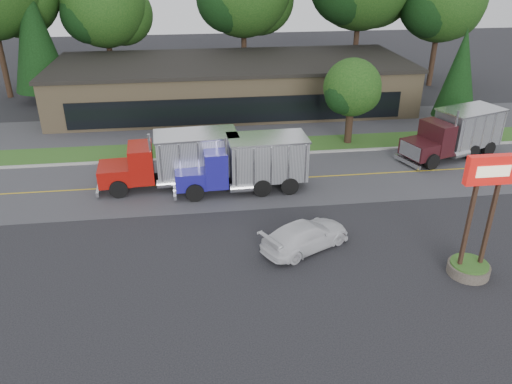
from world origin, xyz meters
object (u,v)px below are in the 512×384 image
Objects in this scene: dump_truck_red at (178,158)px; bilo_sign at (476,236)px; dump_truck_blue at (249,162)px; dump_truck_maroon at (457,132)px; rally_car at (306,235)px.

bilo_sign is at bearing 135.65° from dump_truck_red.
dump_truck_blue and dump_truck_maroon have the same top height.
bilo_sign is at bearing 129.42° from dump_truck_blue.
dump_truck_red is 1.82× the size of rally_car.
bilo_sign reaches higher than rally_car.
bilo_sign is at bearing 46.63° from dump_truck_maroon.
bilo_sign reaches higher than dump_truck_red.
dump_truck_blue is 1.04× the size of dump_truck_maroon.
bilo_sign is 0.67× the size of dump_truck_red.
bilo_sign is 15.24m from dump_truck_maroon.
dump_truck_maroon is at bearing 65.50° from bilo_sign.
dump_truck_maroon is at bearing -168.81° from dump_truck_blue.
dump_truck_blue reaches higher than rally_car.
bilo_sign is 13.72m from dump_truck_blue.
dump_truck_maroon is (6.32, 13.86, -0.22)m from bilo_sign.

